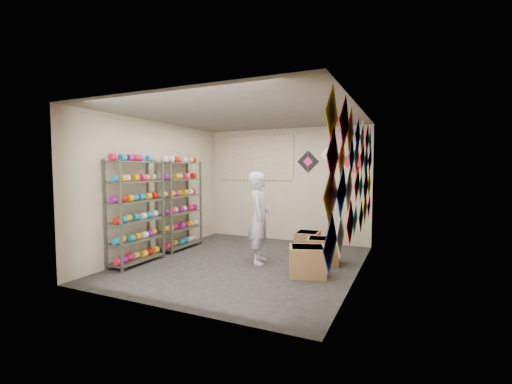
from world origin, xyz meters
The scene contains 12 objects.
ground centered at (0.00, 0.00, 0.00)m, with size 4.50×4.50×0.00m, color black.
room_walls centered at (0.00, 0.00, 1.64)m, with size 4.50×4.50×4.50m.
shelf_rack_front centered at (-1.78, -0.85, 0.95)m, with size 0.40×1.10×1.90m, color #4C5147.
shelf_rack_back centered at (-1.78, 0.45, 0.95)m, with size 0.40×1.10×1.90m, color #4C5147.
string_spools centered at (-1.78, -0.20, 1.05)m, with size 0.12×2.36×0.12m.
kite_wall_display centered at (1.98, -0.10, 1.64)m, with size 0.06×4.35×2.09m.
back_wall_kites centered at (1.11, 2.24, 1.96)m, with size 1.60×0.02×0.70m.
poster centered at (-0.80, 2.23, 2.00)m, with size 2.00×0.01×1.10m, color purple.
shopkeeper centered at (0.24, 0.14, 0.84)m, with size 0.57×0.71×1.68m, color beige.
carton_a centered at (1.27, -0.25, 0.24)m, with size 0.58×0.48×0.48m, color olive.
carton_b centered at (1.33, 0.57, 0.23)m, with size 0.57×0.47×0.47m, color olive.
carton_c centered at (0.85, 1.21, 0.22)m, with size 0.46×0.51×0.44m, color olive.
Camera 1 is at (2.78, -5.56, 1.75)m, focal length 24.00 mm.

